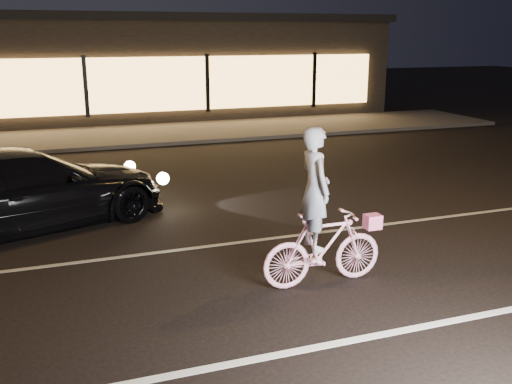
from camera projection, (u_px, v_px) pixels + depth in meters
name	position (u px, v px, depth m)	size (l,w,h in m)	color
ground	(166.00, 309.00, 7.36)	(90.00, 90.00, 0.00)	black
lane_stripe_near	(192.00, 371.00, 6.00)	(60.00, 0.12, 0.01)	silver
lane_stripe_far	(142.00, 254.00, 9.18)	(60.00, 0.10, 0.01)	gray
sidewalk	(93.00, 138.00, 19.15)	(30.00, 4.00, 0.12)	#383533
storefront	(79.00, 65.00, 24.01)	(25.40, 8.42, 4.20)	black
cyclist	(321.00, 231.00, 7.89)	(1.80, 0.62, 2.26)	#F04D88
sedan	(26.00, 190.00, 10.21)	(5.48, 3.74, 1.47)	black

